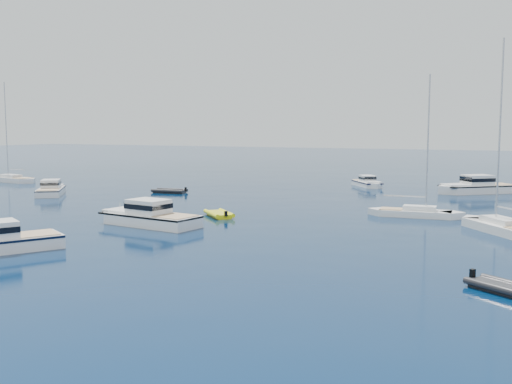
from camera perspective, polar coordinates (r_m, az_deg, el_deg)
ground at (r=30.59m, az=-18.58°, el=-8.71°), size 400.00×400.00×0.00m
motor_cruiser_centre at (r=48.02m, az=-10.48°, el=-3.15°), size 10.42×4.36×2.65m
motor_cruiser_far_l at (r=72.94m, az=-19.15°, el=-0.22°), size 7.32×8.40×2.25m
motor_cruiser_distant at (r=75.01m, az=20.43°, el=-0.10°), size 10.11×9.40×2.78m
motor_cruiser_horizon at (r=79.70m, az=10.73°, el=0.53°), size 6.07×7.16×1.90m
sailboat_mid_r at (r=47.40m, az=22.82°, el=-3.65°), size 8.36×9.50×14.81m
sailboat_centre at (r=53.48m, az=15.13°, el=-2.31°), size 8.85×3.12×12.74m
sailboat_far_l at (r=91.98m, az=-22.44°, el=0.91°), size 10.35×4.00×14.82m
tender_yellow at (r=51.78m, az=-3.60°, el=-2.38°), size 4.30×4.21×0.95m
tender_grey_near at (r=30.53m, az=22.79°, el=-8.90°), size 4.06×3.56×0.95m
tender_grey_far at (r=71.42m, az=-8.35°, el=-0.08°), size 4.54×2.86×0.95m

